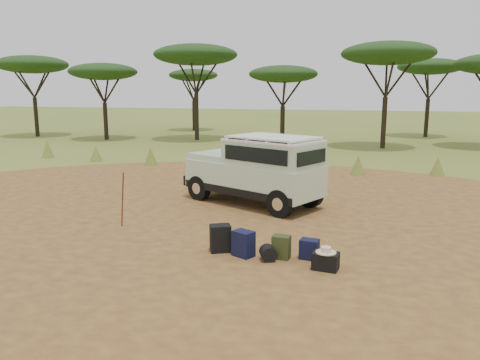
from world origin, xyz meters
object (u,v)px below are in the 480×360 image
(backpack_navy, at_px, (243,244))
(hard_case, at_px, (326,261))
(walking_staff, at_px, (123,200))
(safari_vehicle, at_px, (257,171))
(backpack_olive, at_px, (281,247))
(duffel_navy, at_px, (309,249))
(backpack_black, at_px, (220,238))

(backpack_navy, xyz_separation_m, hard_case, (1.67, -0.25, -0.10))
(walking_staff, bearing_deg, safari_vehicle, -0.59)
(walking_staff, distance_m, backpack_navy, 3.60)
(backpack_olive, xyz_separation_m, duffel_navy, (0.54, 0.14, -0.04))
(backpack_olive, bearing_deg, duffel_navy, 19.14)
(walking_staff, relative_size, backpack_black, 2.45)
(backpack_black, relative_size, duffel_navy, 1.41)
(safari_vehicle, xyz_separation_m, hard_case, (2.51, -4.60, -0.82))
(backpack_black, bearing_deg, duffel_navy, -24.19)
(hard_case, bearing_deg, duffel_navy, 135.05)
(backpack_navy, bearing_deg, walking_staff, -172.61)
(walking_staff, xyz_separation_m, backpack_black, (2.85, -1.01, -0.41))
(backpack_navy, distance_m, hard_case, 1.69)
(safari_vehicle, relative_size, hard_case, 9.48)
(backpack_olive, relative_size, hard_case, 1.01)
(duffel_navy, relative_size, hard_case, 0.86)
(backpack_olive, bearing_deg, hard_case, -15.69)
(backpack_black, xyz_separation_m, backpack_olive, (1.30, -0.05, -0.05))
(duffel_navy, bearing_deg, safari_vehicle, 124.39)
(safari_vehicle, relative_size, duffel_navy, 11.04)
(safari_vehicle, distance_m, walking_staff, 4.10)
(hard_case, bearing_deg, backpack_black, 176.80)
(backpack_navy, xyz_separation_m, backpack_olive, (0.76, 0.08, -0.03))
(backpack_olive, bearing_deg, safari_vehicle, 115.24)
(safari_vehicle, height_order, backpack_olive, safari_vehicle)
(backpack_navy, bearing_deg, backpack_olive, 32.48)
(walking_staff, xyz_separation_m, backpack_olive, (4.15, -1.06, -0.45))
(backpack_olive, relative_size, duffel_navy, 1.18)
(hard_case, bearing_deg, backpack_navy, 178.26)
(safari_vehicle, xyz_separation_m, backpack_olive, (1.60, -4.26, -0.75))
(backpack_black, bearing_deg, backpack_olive, -29.21)
(backpack_black, distance_m, duffel_navy, 1.84)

